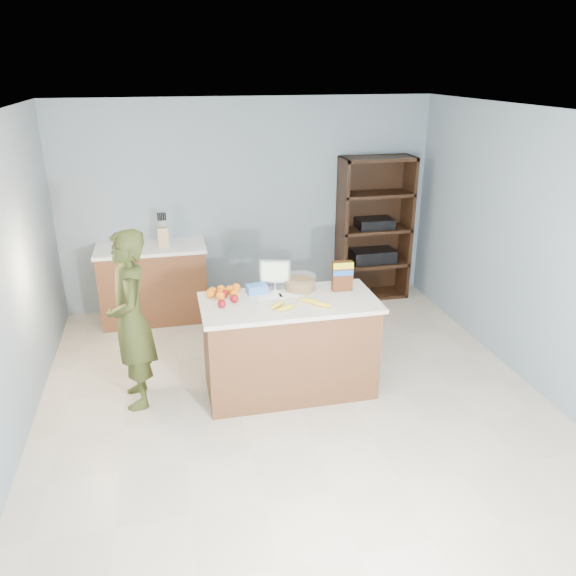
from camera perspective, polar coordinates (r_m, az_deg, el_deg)
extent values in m
cube|color=beige|center=(5.11, 0.88, -11.92)|extent=(4.50, 5.00, 0.02)
cube|color=gray|center=(6.89, -3.96, 8.45)|extent=(4.50, 0.02, 2.50)
cube|color=gray|center=(2.49, 15.38, -18.82)|extent=(4.50, 0.02, 2.50)
cube|color=gray|center=(5.49, 24.48, 3.01)|extent=(0.02, 5.00, 2.50)
cube|color=white|center=(4.26, 1.08, 17.27)|extent=(4.50, 5.00, 0.02)
cube|color=brown|center=(5.14, 0.12, -6.11)|extent=(1.50, 0.70, 0.86)
cube|color=silver|center=(4.94, 0.13, -1.50)|extent=(1.56, 0.76, 0.04)
cube|color=black|center=(5.33, 0.12, -9.73)|extent=(1.46, 0.66, 0.10)
cube|color=brown|center=(6.77, -13.46, 0.38)|extent=(1.20, 0.60, 0.86)
cube|color=white|center=(6.63, -13.79, 4.00)|extent=(1.24, 0.62, 0.04)
cube|color=black|center=(7.34, 8.24, 6.30)|extent=(0.90, 0.04, 1.80)
cube|color=black|center=(7.04, 5.45, 5.75)|extent=(0.04, 0.40, 1.80)
cube|color=black|center=(7.35, 11.89, 6.06)|extent=(0.04, 0.40, 1.80)
cube|color=black|center=(7.47, 8.36, -0.58)|extent=(0.90, 0.40, 0.04)
cube|color=black|center=(7.32, 8.54, 2.53)|extent=(0.90, 0.40, 0.04)
cube|color=black|center=(7.18, 8.74, 5.92)|extent=(0.90, 0.40, 0.04)
cube|color=black|center=(7.08, 8.95, 9.42)|extent=(0.90, 0.40, 0.04)
cube|color=black|center=(7.00, 9.16, 12.86)|extent=(0.90, 0.40, 0.04)
cube|color=black|center=(7.29, 8.58, 3.27)|extent=(0.55, 0.32, 0.16)
cube|color=black|center=(7.16, 8.77, 6.53)|extent=(0.45, 0.30, 0.12)
imported|color=#333A16|center=(4.99, -15.68, -3.19)|extent=(0.45, 0.62, 1.59)
cube|color=tan|center=(6.56, -12.55, 5.11)|extent=(0.12, 0.10, 0.22)
cylinder|color=black|center=(6.51, -13.02, 6.38)|extent=(0.02, 0.02, 0.09)
cylinder|color=black|center=(6.51, -12.84, 6.40)|extent=(0.02, 0.02, 0.09)
cylinder|color=black|center=(6.51, -12.66, 6.41)|extent=(0.02, 0.02, 0.09)
cylinder|color=black|center=(6.51, -12.49, 6.43)|extent=(0.02, 0.02, 0.09)
cylinder|color=black|center=(6.51, -12.31, 6.44)|extent=(0.02, 0.02, 0.09)
cube|color=white|center=(5.03, -1.87, -0.84)|extent=(0.23, 0.14, 0.00)
cube|color=white|center=(5.05, 0.36, -0.70)|extent=(0.22, 0.12, 0.00)
ellipsoid|color=yellow|center=(4.80, -1.05, -1.72)|extent=(0.17, 0.15, 0.04)
ellipsoid|color=yellow|center=(4.74, -0.16, -2.00)|extent=(0.19, 0.11, 0.04)
ellipsoid|color=yellow|center=(4.88, 2.17, -1.31)|extent=(0.18, 0.13, 0.04)
ellipsoid|color=yellow|center=(4.82, 3.43, -1.67)|extent=(0.18, 0.15, 0.04)
sphere|color=maroon|center=(5.01, -6.57, -0.61)|extent=(0.07, 0.07, 0.07)
sphere|color=maroon|center=(4.91, -5.48, -1.09)|extent=(0.07, 0.07, 0.07)
sphere|color=maroon|center=(4.81, -6.75, -1.60)|extent=(0.07, 0.07, 0.07)
sphere|color=orange|center=(4.97, -6.88, -0.81)|extent=(0.08, 0.08, 0.08)
sphere|color=orange|center=(5.11, -6.82, -0.15)|extent=(0.08, 0.08, 0.08)
sphere|color=orange|center=(4.99, -5.50, -0.65)|extent=(0.08, 0.08, 0.08)
sphere|color=orange|center=(5.10, -5.94, -0.17)|extent=(0.08, 0.08, 0.08)
sphere|color=orange|center=(5.04, -7.91, -0.52)|extent=(0.08, 0.08, 0.08)
sphere|color=orange|center=(5.03, -6.81, -0.53)|extent=(0.08, 0.08, 0.08)
sphere|color=orange|center=(5.14, -5.26, 0.05)|extent=(0.08, 0.08, 0.08)
sphere|color=orange|center=(5.03, -7.87, -0.59)|extent=(0.08, 0.08, 0.08)
sphere|color=orange|center=(5.08, -7.68, -0.33)|extent=(0.08, 0.08, 0.08)
cube|color=blue|center=(5.09, -3.19, -0.10)|extent=(0.19, 0.14, 0.08)
cylinder|color=#267219|center=(5.17, 1.23, 0.36)|extent=(0.27, 0.27, 0.09)
cylinder|color=white|center=(5.17, 1.23, 0.57)|extent=(0.30, 0.30, 0.13)
cylinder|color=silver|center=(5.20, -1.32, -0.01)|extent=(0.12, 0.12, 0.01)
cylinder|color=silver|center=(5.18, -1.32, 0.31)|extent=(0.02, 0.02, 0.05)
cube|color=silver|center=(5.14, -1.33, 1.71)|extent=(0.28, 0.11, 0.22)
cube|color=yellow|center=(5.12, -1.35, 1.64)|extent=(0.23, 0.07, 0.18)
cube|color=#592B14|center=(5.13, 5.54, 1.21)|extent=(0.19, 0.08, 0.28)
cube|color=yellow|center=(5.09, 5.58, 2.37)|extent=(0.19, 0.08, 0.06)
cube|color=blue|center=(5.12, 5.55, 1.63)|extent=(0.19, 0.08, 0.05)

